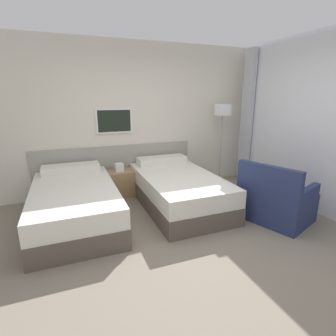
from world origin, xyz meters
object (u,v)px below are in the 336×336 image
(bed_near_window, at_px, (178,189))
(floor_lamp, at_px, (222,118))
(bed_near_door, at_px, (75,204))
(nightstand, at_px, (120,183))
(armchair, at_px, (275,202))

(bed_near_window, height_order, floor_lamp, floor_lamp)
(bed_near_window, distance_m, floor_lamp, 1.78)
(bed_near_door, bearing_deg, nightstand, 43.83)
(nightstand, xyz_separation_m, floor_lamp, (2.05, -0.07, 1.09))
(armchair, bearing_deg, floor_lamp, -25.05)
(floor_lamp, bearing_deg, armchair, -94.63)
(bed_near_door, distance_m, bed_near_window, 1.61)
(nightstand, distance_m, floor_lamp, 2.32)
(floor_lamp, distance_m, armchair, 2.02)
(bed_near_window, xyz_separation_m, floor_lamp, (1.24, 0.70, 1.06))
(bed_near_door, distance_m, armchair, 2.89)
(bed_near_window, height_order, nightstand, bed_near_window)
(nightstand, xyz_separation_m, armchair, (1.91, -1.78, 0.03))
(floor_lamp, bearing_deg, bed_near_window, -150.60)
(nightstand, bearing_deg, floor_lamp, -1.98)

